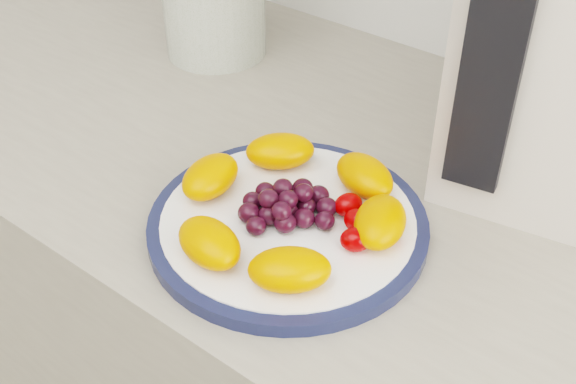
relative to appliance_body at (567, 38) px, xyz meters
The scene contains 5 objects.
plate_rim 0.34m from the appliance_body, 119.46° to the right, with size 0.28×0.28×0.01m, color #151C3C.
plate_face 0.34m from the appliance_body, 119.46° to the right, with size 0.26×0.26×0.02m, color white.
appliance_body is the anchor object (origin of this frame).
appliance_panel 0.14m from the appliance_body, 99.08° to the right, with size 0.05×0.02×0.23m, color black.
fruit_plate 0.33m from the appliance_body, 119.13° to the right, with size 0.24×0.24×0.04m.
Camera 1 is at (0.35, 0.63, 1.38)m, focal length 45.00 mm.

